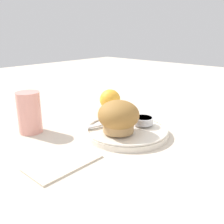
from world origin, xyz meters
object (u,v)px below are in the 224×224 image
Objects in this scene: butter_knife at (117,121)px; juice_glass at (29,112)px; muffin at (119,117)px; orange_fruit at (110,100)px.

juice_glass is (-0.18, 0.16, 0.03)m from butter_knife.
juice_glass is at bearing 121.45° from muffin.
muffin is at bearing -132.00° from orange_fruit.
juice_glass reaches higher than orange_fruit.
orange_fruit is (0.17, 0.19, -0.02)m from muffin.
juice_glass is (-0.30, 0.02, 0.02)m from orange_fruit.
muffin is 0.25m from juice_glass.
butter_knife is 0.24m from juice_glass.
butter_knife is at bearing -131.49° from orange_fruit.
juice_glass is at bearing 154.43° from butter_knife.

